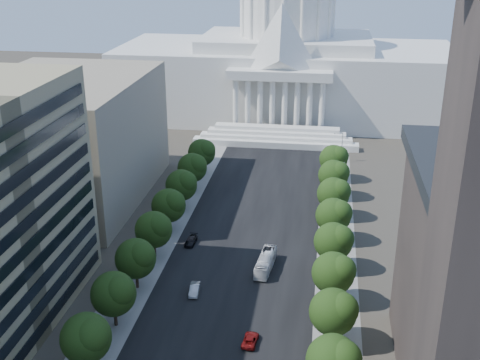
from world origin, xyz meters
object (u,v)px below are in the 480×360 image
at_px(car_silver, 195,289).
at_px(car_red, 250,340).
at_px(city_bus, 266,262).
at_px(car_dark_b, 191,241).

relative_size(car_silver, car_red, 1.00).
bearing_deg(car_silver, city_bus, 36.63).
distance_m(car_dark_b, city_bus, 18.85).
xyz_separation_m(car_silver, car_red, (12.08, -13.26, -0.12)).
bearing_deg(car_silver, car_dark_b, 99.72).
bearing_deg(car_dark_b, city_bus, -22.28).
height_order(car_silver, car_dark_b, car_silver).
bearing_deg(city_bus, car_silver, -132.92).
height_order(car_red, car_dark_b, car_dark_b).
bearing_deg(car_dark_b, car_red, -58.40).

